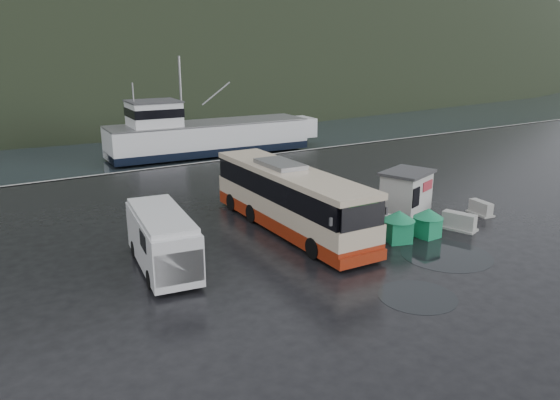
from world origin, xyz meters
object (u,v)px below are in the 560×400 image
coach_bus (290,229)px  waste_bin_left (397,242)px  jersey_barrier_b (393,231)px  waste_bin_right (427,237)px  fishing_trawler (209,140)px  jersey_barrier_a (458,229)px  jersey_barrier_c (480,214)px  ticket_kiosk (405,211)px  white_van (164,268)px  dome_tent (352,248)px

coach_bus → waste_bin_left: bearing=-49.6°
waste_bin_left → jersey_barrier_b: waste_bin_left is taller
waste_bin_right → fishing_trawler: size_ratio=0.06×
waste_bin_left → jersey_barrier_a: (3.93, -0.32, 0.00)m
coach_bus → fishing_trawler: fishing_trawler is taller
jersey_barrier_c → waste_bin_left: bearing=-173.4°
waste_bin_left → ticket_kiosk: size_ratio=0.53×
coach_bus → fishing_trawler: bearing=75.3°
white_van → fishing_trawler: size_ratio=0.26×
coach_bus → white_van: (-7.29, -1.42, 0.00)m
dome_tent → fishing_trawler: (6.64, 30.71, 0.00)m
dome_tent → jersey_barrier_a: size_ratio=1.61×
coach_bus → jersey_barrier_a: coach_bus is taller
white_van → jersey_barrier_b: size_ratio=3.79×
waste_bin_right → dome_tent: waste_bin_right is taller
ticket_kiosk → waste_bin_left: bearing=-157.8°
white_van → waste_bin_right: size_ratio=4.08×
jersey_barrier_c → fishing_trawler: fishing_trawler is taller
white_van → jersey_barrier_c: white_van is taller
dome_tent → jersey_barrier_c: 9.41m
jersey_barrier_a → fishing_trawler: bearing=89.4°
dome_tent → ticket_kiosk: bearing=25.8°
dome_tent → jersey_barrier_b: size_ratio=1.80×
fishing_trawler → jersey_barrier_b: bearing=-93.2°
waste_bin_right → jersey_barrier_a: bearing=-1.4°
jersey_barrier_b → fishing_trawler: 30.09m
waste_bin_right → fishing_trawler: (2.55, 31.48, 0.00)m
waste_bin_right → jersey_barrier_c: (5.31, 1.08, 0.00)m
jersey_barrier_a → coach_bus: bearing=148.2°
jersey_barrier_c → dome_tent: bearing=-178.1°
waste_bin_left → fishing_trawler: bearing=82.3°
coach_bus → ticket_kiosk: (7.40, -0.72, 0.00)m
jersey_barrier_a → waste_bin_right: bearing=178.6°
dome_tent → jersey_barrier_a: bearing=-7.4°
ticket_kiosk → jersey_barrier_a: 3.87m
ticket_kiosk → jersey_barrier_b: (-3.02, -2.24, 0.00)m
waste_bin_left → jersey_barrier_b: 1.60m
coach_bus → dome_tent: (1.08, -3.77, 0.00)m
jersey_barrier_b → jersey_barrier_a: bearing=-28.4°
waste_bin_left → waste_bin_right: waste_bin_left is taller
jersey_barrier_b → dome_tent: bearing=-166.2°
jersey_barrier_a → jersey_barrier_c: 3.28m
fishing_trawler → waste_bin_right: bearing=-91.4°
dome_tent → coach_bus: bearing=106.0°
waste_bin_right → coach_bus: bearing=138.7°
jersey_barrier_b → jersey_barrier_c: bearing=-4.7°
coach_bus → waste_bin_right: 6.88m
white_van → ticket_kiosk: white_van is taller
white_van → jersey_barrier_a: size_ratio=3.38×
jersey_barrier_a → jersey_barrier_c: bearing=20.1°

